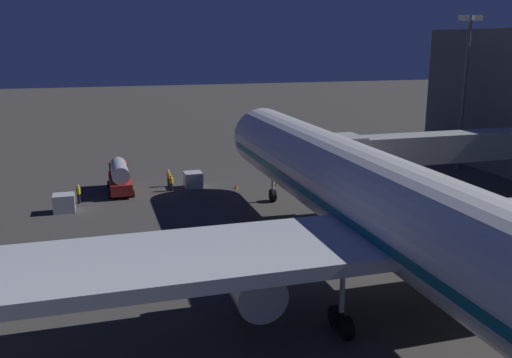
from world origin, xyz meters
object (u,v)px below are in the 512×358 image
(baggage_container_mid_row, at_px, (193,180))
(apron_floodlight_mast, at_px, (465,82))
(baggage_container_near_belt, at_px, (64,203))
(ground_crew_by_tug, at_px, (171,182))
(airliner_at_gate, at_px, (410,221))
(ground_crew_walking_aft, at_px, (78,193))
(jet_bridge, at_px, (434,148))
(ground_crew_marshaller_fwd, at_px, (168,177))
(fuel_tanker, at_px, (120,176))
(traffic_cone_nose_starboard, at_px, (236,186))
(traffic_cone_nose_port, at_px, (276,183))

(baggage_container_mid_row, bearing_deg, apron_floodlight_mast, 178.86)
(baggage_container_near_belt, xyz_separation_m, baggage_container_mid_row, (-12.67, -5.23, -0.00))
(baggage_container_mid_row, bearing_deg, ground_crew_by_tug, 18.15)
(apron_floodlight_mast, relative_size, baggage_container_mid_row, 9.63)
(airliner_at_gate, bearing_deg, ground_crew_walking_aft, -57.68)
(jet_bridge, bearing_deg, ground_crew_marshaller_fwd, -33.97)
(fuel_tanker, bearing_deg, traffic_cone_nose_starboard, 169.08)
(apron_floodlight_mast, relative_size, traffic_cone_nose_starboard, 32.36)
(ground_crew_marshaller_fwd, xyz_separation_m, traffic_cone_nose_starboard, (-6.64, 2.97, -0.71))
(jet_bridge, bearing_deg, ground_crew_by_tug, -30.41)
(airliner_at_gate, distance_m, ground_crew_walking_aft, 33.72)
(baggage_container_mid_row, distance_m, traffic_cone_nose_starboard, 4.63)
(airliner_at_gate, distance_m, baggage_container_near_belt, 32.43)
(ground_crew_walking_aft, bearing_deg, fuel_tanker, -141.36)
(airliner_at_gate, distance_m, baggage_container_mid_row, 32.03)
(airliner_at_gate, distance_m, jet_bridge, 21.76)
(jet_bridge, height_order, baggage_container_near_belt, jet_bridge)
(baggage_container_near_belt, bearing_deg, ground_crew_by_tug, -156.60)
(ground_crew_walking_aft, bearing_deg, airliner_at_gate, 122.32)
(traffic_cone_nose_starboard, bearing_deg, ground_crew_marshaller_fwd, -24.09)
(ground_crew_by_tug, xyz_separation_m, ground_crew_walking_aft, (9.05, 2.00, 0.09))
(airliner_at_gate, height_order, jet_bridge, airliner_at_gate)
(apron_floodlight_mast, distance_m, fuel_tanker, 40.33)
(traffic_cone_nose_port, bearing_deg, ground_crew_walking_aft, 2.70)
(apron_floodlight_mast, height_order, ground_crew_by_tug, apron_floodlight_mast)
(jet_bridge, height_order, ground_crew_by_tug, jet_bridge)
(fuel_tanker, bearing_deg, ground_crew_marshaller_fwd, -171.88)
(ground_crew_walking_aft, bearing_deg, traffic_cone_nose_port, -177.30)
(ground_crew_walking_aft, bearing_deg, jet_bridge, 160.66)
(fuel_tanker, relative_size, baggage_container_near_belt, 3.44)
(baggage_container_near_belt, xyz_separation_m, traffic_cone_nose_port, (-21.28, -3.39, -0.54))
(airliner_at_gate, bearing_deg, baggage_container_mid_row, -78.32)
(jet_bridge, height_order, ground_crew_walking_aft, jet_bridge)
(ground_crew_marshaller_fwd, distance_m, ground_crew_by_tug, 1.92)
(ground_crew_marshaller_fwd, bearing_deg, traffic_cone_nose_starboard, 155.91)
(ground_crew_marshaller_fwd, height_order, traffic_cone_nose_starboard, ground_crew_marshaller_fwd)
(fuel_tanker, height_order, ground_crew_by_tug, fuel_tanker)
(baggage_container_near_belt, bearing_deg, traffic_cone_nose_starboard, -168.64)
(fuel_tanker, xyz_separation_m, ground_crew_walking_aft, (4.00, 3.20, -0.65))
(jet_bridge, height_order, baggage_container_mid_row, jet_bridge)
(baggage_container_mid_row, xyz_separation_m, ground_crew_walking_aft, (11.45, 2.79, 0.19))
(traffic_cone_nose_starboard, bearing_deg, ground_crew_walking_aft, 3.46)
(ground_crew_marshaller_fwd, bearing_deg, jet_bridge, 146.03)
(apron_floodlight_mast, height_order, traffic_cone_nose_starboard, apron_floodlight_mast)
(airliner_at_gate, height_order, ground_crew_walking_aft, airliner_at_gate)
(baggage_container_near_belt, relative_size, traffic_cone_nose_port, 3.39)
(traffic_cone_nose_starboard, bearing_deg, apron_floodlight_mast, -177.51)
(jet_bridge, xyz_separation_m, baggage_container_near_belt, (32.20, -8.43, -4.86))
(ground_crew_walking_aft, bearing_deg, baggage_container_mid_row, -166.32)
(apron_floodlight_mast, relative_size, traffic_cone_nose_port, 32.36)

